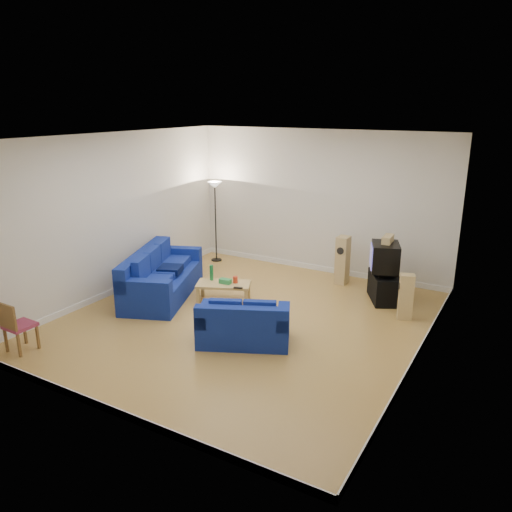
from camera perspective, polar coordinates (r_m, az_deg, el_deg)
The scene contains 16 objects.
room at distance 8.48m, azimuth -1.35°, elevation 2.18°, with size 6.01×6.51×3.21m.
sofa_three_seat at distance 10.18m, azimuth -10.93°, elevation -2.65°, with size 1.84×2.59×0.92m.
sofa_loveseat at distance 8.09m, azimuth -1.44°, elevation -8.13°, with size 1.67×1.36×0.73m.
coffee_table at distance 9.74m, azimuth -3.73°, elevation -3.40°, with size 1.15×0.89×0.37m.
bottle at distance 9.86m, azimuth -5.11°, elevation -1.90°, with size 0.07×0.07×0.31m, color #197233.
tissue_box at distance 9.69m, azimuth -3.54°, elevation -2.89°, with size 0.23×0.12×0.09m, color green.
red_canister at distance 9.71m, azimuth -2.37°, elevation -2.72°, with size 0.09×0.09×0.13m, color red.
remote at distance 9.44m, azimuth -2.05°, elevation -3.65°, with size 0.17×0.05×0.02m, color black.
tv_stand at distance 10.10m, azimuth 14.45°, elevation -3.48°, with size 0.88×0.49×0.54m, color black.
av_receiver at distance 10.01m, azimuth 14.32°, elevation -1.72°, with size 0.43×0.35×0.10m, color black.
television at distance 9.86m, azimuth 14.50°, elevation -0.10°, with size 0.71×0.81×0.53m.
centre_speaker at distance 9.85m, azimuth 14.83°, elevation 1.88°, with size 0.40×0.16×0.14m, color tan.
speaker_left at distance 10.78m, azimuth 9.85°, elevation -0.46°, with size 0.24×0.32×1.04m.
speaker_right at distance 9.30m, azimuth 16.74°, elevation -4.49°, with size 0.30×0.27×0.84m.
floor_lamp at distance 11.98m, azimuth -4.71°, elevation 6.87°, with size 0.33×0.33×1.95m.
dining_chair at distance 8.58m, azimuth -25.76°, elevation -7.04°, with size 0.41×0.41×0.84m.
Camera 1 is at (4.26, -7.01, 3.72)m, focal length 35.00 mm.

